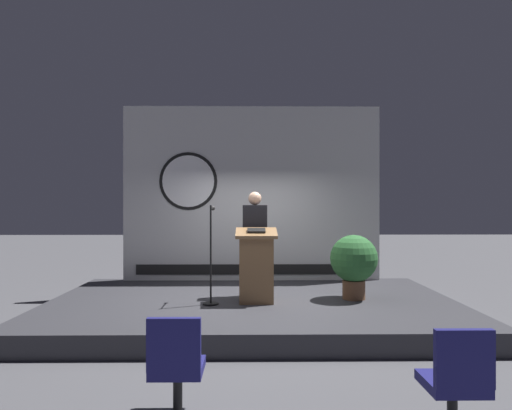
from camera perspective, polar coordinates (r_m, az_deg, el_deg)
name	(u,v)px	position (r m, az deg, el deg)	size (l,w,h in m)	color
ground_plane	(252,318)	(7.51, -0.46, -13.92)	(40.00, 40.00, 0.00)	#4C4C51
stage_platform	(252,308)	(7.48, -0.46, -12.80)	(6.40, 4.00, 0.30)	#333338
banner_display	(250,194)	(9.14, -0.70, 1.40)	(5.12, 0.12, 3.48)	silver
podium	(256,266)	(7.11, 0.04, -7.63)	(0.64, 0.50, 1.15)	olive
speaker_person	(255,243)	(7.55, -0.14, -4.73)	(0.40, 0.26, 1.72)	black
microphone_stand	(211,269)	(7.04, -5.65, -7.96)	(0.24, 0.54, 1.50)	black
potted_plant	(354,261)	(7.51, 12.13, -6.86)	(0.76, 0.76, 1.03)	brown
audience_chair_left	(176,361)	(4.11, -9.95, -18.69)	(0.44, 0.45, 0.89)	black
audience_chair_right	(457,377)	(4.03, 23.82, -19.04)	(0.44, 0.45, 0.89)	black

